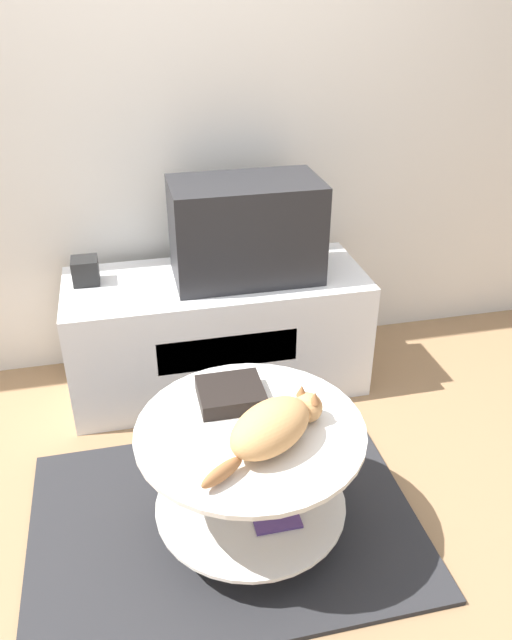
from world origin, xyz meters
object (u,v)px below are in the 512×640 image
tv (246,230)px  cat (273,426)px  speaker (85,271)px  dvd_box (231,394)px

tv → cat: bearing=-97.6°
tv → speaker: 0.74m
tv → cat: size_ratio=1.44×
cat → speaker: bearing=82.4°
tv → speaker: tv is taller
tv → dvd_box: tv is taller
dvd_box → cat: (0.09, -0.25, 0.04)m
tv → cat: (-0.14, -1.06, -0.23)m
speaker → cat: 1.29m
speaker → dvd_box: size_ratio=0.52×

